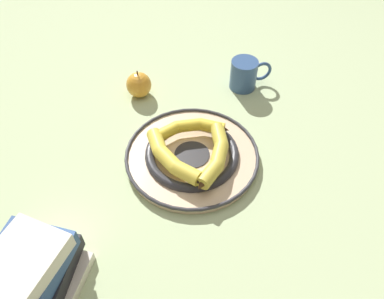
{
  "coord_description": "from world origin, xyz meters",
  "views": [
    {
      "loc": [
        -0.63,
        0.1,
        0.74
      ],
      "look_at": [
        -0.01,
        0.02,
        0.04
      ],
      "focal_mm": 35.0,
      "sensor_mm": 36.0,
      "label": 1
    }
  ],
  "objects_px": {
    "apple": "(139,85)",
    "decorative_bowl": "(192,155)",
    "banana_b": "(191,128)",
    "book_stack": "(29,276)",
    "coffee_mug": "(245,74)",
    "banana_a": "(216,156)",
    "banana_c": "(169,157)"
  },
  "relations": [
    {
      "from": "apple",
      "to": "decorative_bowl",
      "type": "bearing_deg",
      "value": -155.9
    },
    {
      "from": "banana_b",
      "to": "book_stack",
      "type": "bearing_deg",
      "value": 44.01
    },
    {
      "from": "decorative_bowl",
      "to": "coffee_mug",
      "type": "bearing_deg",
      "value": -35.6
    },
    {
      "from": "decorative_bowl",
      "to": "banana_b",
      "type": "xyz_separation_m",
      "value": [
        0.07,
        -0.0,
        0.03
      ]
    },
    {
      "from": "decorative_bowl",
      "to": "coffee_mug",
      "type": "relative_size",
      "value": 2.62
    },
    {
      "from": "banana_a",
      "to": "apple",
      "type": "distance_m",
      "value": 0.36
    },
    {
      "from": "banana_a",
      "to": "banana_c",
      "type": "relative_size",
      "value": 1.06
    },
    {
      "from": "book_stack",
      "to": "coffee_mug",
      "type": "bearing_deg",
      "value": -18.07
    },
    {
      "from": "banana_c",
      "to": "coffee_mug",
      "type": "relative_size",
      "value": 1.49
    },
    {
      "from": "banana_b",
      "to": "coffee_mug",
      "type": "distance_m",
      "value": 0.28
    },
    {
      "from": "decorative_bowl",
      "to": "coffee_mug",
      "type": "distance_m",
      "value": 0.34
    },
    {
      "from": "decorative_bowl",
      "to": "banana_c",
      "type": "distance_m",
      "value": 0.08
    },
    {
      "from": "banana_b",
      "to": "apple",
      "type": "height_order",
      "value": "apple"
    },
    {
      "from": "decorative_bowl",
      "to": "banana_b",
      "type": "height_order",
      "value": "banana_b"
    },
    {
      "from": "apple",
      "to": "banana_b",
      "type": "bearing_deg",
      "value": -148.67
    },
    {
      "from": "book_stack",
      "to": "decorative_bowl",
      "type": "bearing_deg",
      "value": -23.88
    },
    {
      "from": "banana_a",
      "to": "coffee_mug",
      "type": "height_order",
      "value": "coffee_mug"
    },
    {
      "from": "book_stack",
      "to": "coffee_mug",
      "type": "relative_size",
      "value": 1.8
    },
    {
      "from": "banana_b",
      "to": "coffee_mug",
      "type": "bearing_deg",
      "value": -134.46
    },
    {
      "from": "banana_a",
      "to": "apple",
      "type": "xyz_separation_m",
      "value": [
        0.32,
        0.18,
        -0.01
      ]
    },
    {
      "from": "banana_a",
      "to": "banana_c",
      "type": "distance_m",
      "value": 0.11
    },
    {
      "from": "banana_b",
      "to": "banana_c",
      "type": "height_order",
      "value": "banana_c"
    },
    {
      "from": "apple",
      "to": "book_stack",
      "type": "bearing_deg",
      "value": 158.96
    },
    {
      "from": "decorative_bowl",
      "to": "apple",
      "type": "bearing_deg",
      "value": 24.1
    },
    {
      "from": "banana_c",
      "to": "book_stack",
      "type": "height_order",
      "value": "book_stack"
    },
    {
      "from": "banana_b",
      "to": "banana_c",
      "type": "bearing_deg",
      "value": 53.61
    },
    {
      "from": "banana_c",
      "to": "apple",
      "type": "height_order",
      "value": "apple"
    },
    {
      "from": "book_stack",
      "to": "banana_c",
      "type": "bearing_deg",
      "value": -21.45
    },
    {
      "from": "decorative_bowl",
      "to": "apple",
      "type": "xyz_separation_m",
      "value": [
        0.28,
        0.12,
        0.02
      ]
    },
    {
      "from": "banana_b",
      "to": "book_stack",
      "type": "xyz_separation_m",
      "value": [
        -0.36,
        0.35,
        0.01
      ]
    },
    {
      "from": "banana_a",
      "to": "apple",
      "type": "height_order",
      "value": "apple"
    },
    {
      "from": "book_stack",
      "to": "apple",
      "type": "xyz_separation_m",
      "value": [
        0.57,
        -0.22,
        -0.03
      ]
    }
  ]
}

